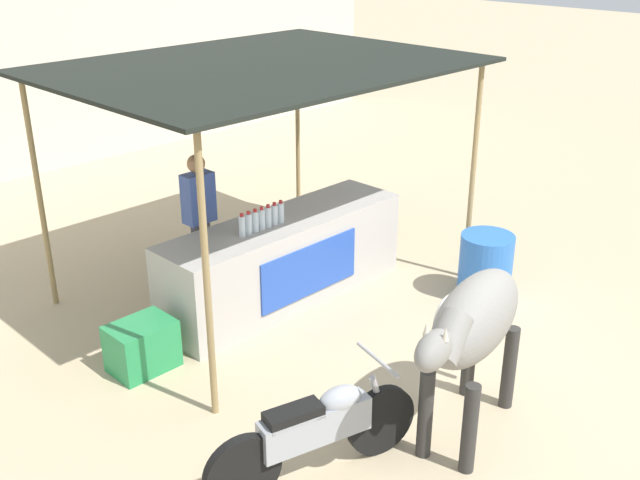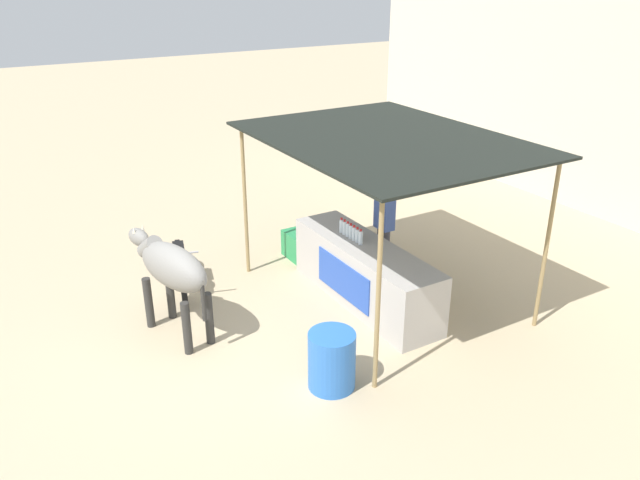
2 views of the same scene
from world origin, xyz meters
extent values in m
plane|color=tan|center=(0.00, 0.00, 0.00)|extent=(60.00, 60.00, 0.00)
cube|color=#B2ADA8|center=(0.00, 2.20, 0.48)|extent=(3.00, 0.80, 0.96)
cube|color=#264CB2|center=(0.00, 1.79, 0.48)|extent=(1.40, 0.02, 0.58)
cube|color=black|center=(0.00, 2.50, 2.58)|extent=(4.20, 3.20, 0.04)
cylinder|color=#997F51|center=(-1.89, 1.06, 1.29)|extent=(0.06, 0.06, 2.58)
cylinder|color=#997F51|center=(1.89, 1.06, 1.29)|extent=(0.06, 0.06, 2.58)
cylinder|color=#997F51|center=(-1.89, 3.94, 1.29)|extent=(0.06, 0.06, 2.58)
cylinder|color=#997F51|center=(1.89, 3.94, 1.29)|extent=(0.06, 0.06, 2.58)
cylinder|color=silver|center=(-0.62, 2.15, 1.07)|extent=(0.07, 0.07, 0.22)
cylinder|color=red|center=(-0.62, 2.15, 1.19)|extent=(0.04, 0.04, 0.03)
cylinder|color=silver|center=(-0.53, 2.15, 1.07)|extent=(0.07, 0.07, 0.22)
cylinder|color=red|center=(-0.53, 2.15, 1.19)|extent=(0.04, 0.04, 0.03)
cylinder|color=silver|center=(-0.44, 2.15, 1.07)|extent=(0.07, 0.07, 0.22)
cylinder|color=red|center=(-0.44, 2.15, 1.19)|extent=(0.04, 0.04, 0.03)
cylinder|color=silver|center=(-0.35, 2.15, 1.07)|extent=(0.07, 0.07, 0.22)
cylinder|color=red|center=(-0.35, 2.15, 1.19)|extent=(0.04, 0.04, 0.03)
cylinder|color=silver|center=(-0.26, 2.15, 1.07)|extent=(0.07, 0.07, 0.22)
cylinder|color=red|center=(-0.26, 2.15, 1.19)|extent=(0.04, 0.04, 0.03)
cylinder|color=silver|center=(-0.17, 2.15, 1.07)|extent=(0.07, 0.07, 0.22)
cylinder|color=red|center=(-0.17, 2.15, 1.19)|extent=(0.04, 0.04, 0.03)
cylinder|color=silver|center=(-0.08, 2.15, 1.07)|extent=(0.07, 0.07, 0.22)
cylinder|color=red|center=(-0.08, 2.15, 1.19)|extent=(0.04, 0.04, 0.03)
cylinder|color=#383842|center=(-0.57, 2.95, 0.44)|extent=(0.22, 0.22, 0.88)
cube|color=#3F59A5|center=(-0.57, 2.95, 1.16)|extent=(0.34, 0.20, 0.56)
sphere|color=#A87A56|center=(-0.57, 2.95, 1.55)|extent=(0.20, 0.20, 0.20)
cube|color=#268C4C|center=(-1.94, 2.10, 0.24)|extent=(0.60, 0.44, 0.48)
cylinder|color=blue|center=(1.59, 0.61, 0.38)|extent=(0.60, 0.60, 0.76)
ellipsoid|color=gray|center=(-0.54, -0.63, 1.08)|extent=(1.48, 0.84, 0.60)
cylinder|color=#302F2D|center=(-0.98, -0.93, 0.39)|extent=(0.12, 0.12, 0.78)
cylinder|color=#302F2D|center=(-1.06, -0.57, 0.39)|extent=(0.12, 0.12, 0.78)
cylinder|color=#302F2D|center=(-0.03, -0.69, 0.39)|extent=(0.12, 0.12, 0.78)
cylinder|color=#302F2D|center=(-0.11, -0.34, 0.39)|extent=(0.12, 0.12, 0.78)
cylinder|color=gray|center=(-1.12, -0.78, 1.19)|extent=(0.49, 0.34, 0.41)
ellipsoid|color=gray|center=(-1.41, -0.85, 1.25)|extent=(0.48, 0.32, 0.26)
cone|color=beige|center=(-1.38, -0.91, 1.39)|extent=(0.05, 0.05, 0.10)
cone|color=beige|center=(-1.41, -0.78, 1.39)|extent=(0.05, 0.05, 0.10)
cylinder|color=#302F2D|center=(0.10, -0.47, 0.81)|extent=(0.06, 0.06, 0.60)
ellipsoid|color=silver|center=(-0.70, -0.44, 1.08)|extent=(0.45, 0.20, 0.32)
cylinder|color=black|center=(-1.28, -0.30, 0.30)|extent=(0.60, 0.24, 0.60)
cylinder|color=black|center=(-2.44, 0.02, 0.30)|extent=(0.60, 0.24, 0.60)
cube|color=#999EA5|center=(-1.86, -0.14, 0.48)|extent=(0.92, 0.41, 0.28)
ellipsoid|color=#999EA5|center=(-1.65, -0.20, 0.64)|extent=(0.40, 0.29, 0.20)
cube|color=black|center=(-2.03, -0.09, 0.64)|extent=(0.47, 0.29, 0.10)
cylinder|color=#99999E|center=(-1.33, -0.29, 0.88)|extent=(0.18, 0.54, 0.03)
cylinder|color=#99999E|center=(-1.30, -0.30, 0.50)|extent=(0.21, 0.10, 0.49)
camera|label=1|loc=(-5.10, -3.39, 3.97)|focal=42.00mm
camera|label=2|loc=(7.08, -2.82, 4.86)|focal=35.00mm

